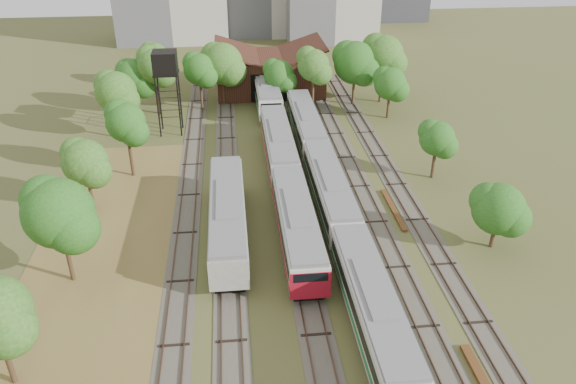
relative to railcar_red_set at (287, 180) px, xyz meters
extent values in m
plane|color=#475123|center=(2.00, -23.44, -2.03)|extent=(240.00, 240.00, 0.00)
cube|color=brown|center=(-16.00, -15.44, -2.01)|extent=(14.00, 60.00, 0.04)
cube|color=#4C473D|center=(-10.00, 1.56, -2.00)|extent=(2.60, 80.00, 0.06)
cube|color=#472D1E|center=(-10.72, 1.56, -1.91)|extent=(0.08, 80.00, 0.14)
cube|color=#472D1E|center=(-9.28, 1.56, -1.91)|extent=(0.08, 80.00, 0.14)
cube|color=#4C473D|center=(-6.00, 1.56, -2.00)|extent=(2.60, 80.00, 0.06)
cube|color=#472D1E|center=(-6.72, 1.56, -1.91)|extent=(0.08, 80.00, 0.14)
cube|color=#472D1E|center=(-5.28, 1.56, -1.91)|extent=(0.08, 80.00, 0.14)
cube|color=#4C473D|center=(0.00, 1.56, -2.00)|extent=(2.60, 80.00, 0.06)
cube|color=#472D1E|center=(-0.72, 1.56, -1.91)|extent=(0.08, 80.00, 0.14)
cube|color=#472D1E|center=(0.72, 1.56, -1.91)|extent=(0.08, 80.00, 0.14)
cube|color=#4C473D|center=(4.00, 1.56, -2.00)|extent=(2.60, 80.00, 0.06)
cube|color=#472D1E|center=(3.28, 1.56, -1.91)|extent=(0.08, 80.00, 0.14)
cube|color=#472D1E|center=(4.72, 1.56, -1.91)|extent=(0.08, 80.00, 0.14)
cube|color=#4C473D|center=(8.00, 1.56, -2.00)|extent=(2.60, 80.00, 0.06)
cube|color=#472D1E|center=(7.28, 1.56, -1.91)|extent=(0.08, 80.00, 0.14)
cube|color=#472D1E|center=(8.72, 1.56, -1.91)|extent=(0.08, 80.00, 0.14)
cube|color=#4C473D|center=(12.00, 1.56, -2.00)|extent=(2.60, 80.00, 0.06)
cube|color=#472D1E|center=(11.28, 1.56, -1.91)|extent=(0.08, 80.00, 0.14)
cube|color=#472D1E|center=(12.72, 1.56, -1.91)|extent=(0.08, 80.00, 0.14)
cube|color=black|center=(0.00, -8.69, -1.61)|extent=(2.31, 15.64, 0.84)
cube|color=beige|center=(0.00, -8.69, 0.12)|extent=(3.05, 17.00, 2.63)
cube|color=black|center=(0.00, -8.69, 0.44)|extent=(3.11, 15.64, 0.89)
cube|color=slate|center=(0.00, -8.69, 1.62)|extent=(2.81, 16.66, 0.38)
cube|color=maroon|center=(0.00, -8.69, -0.62)|extent=(3.11, 16.66, 0.47)
cube|color=maroon|center=(0.00, -17.14, -0.01)|extent=(3.09, 0.25, 2.37)
cube|color=black|center=(0.00, 8.81, -1.61)|extent=(2.31, 15.64, 0.84)
cube|color=beige|center=(0.00, 8.81, 0.12)|extent=(3.05, 17.00, 2.63)
cube|color=black|center=(0.00, 8.81, 0.44)|extent=(3.11, 15.64, 0.89)
cube|color=slate|center=(0.00, 8.81, 1.62)|extent=(2.81, 16.66, 0.38)
cube|color=maroon|center=(0.00, 8.81, -0.62)|extent=(3.11, 16.66, 0.47)
cube|color=black|center=(4.00, -20.02, -1.63)|extent=(2.23, 15.64, 0.81)
cube|color=beige|center=(4.00, -20.02, 0.05)|extent=(2.95, 17.00, 2.54)
cube|color=black|center=(4.00, -20.02, 0.35)|extent=(3.01, 15.64, 0.86)
cube|color=slate|center=(4.00, -20.02, 1.50)|extent=(2.71, 16.66, 0.37)
cube|color=#1A6A32|center=(4.00, -20.02, -0.66)|extent=(3.01, 16.66, 0.46)
cube|color=black|center=(4.00, -2.52, -1.63)|extent=(2.23, 15.64, 0.81)
cube|color=beige|center=(4.00, -2.52, 0.05)|extent=(2.95, 17.00, 2.54)
cube|color=black|center=(4.00, -2.52, 0.35)|extent=(3.01, 15.64, 0.86)
cube|color=slate|center=(4.00, -2.52, 1.50)|extent=(2.71, 16.66, 0.37)
cube|color=#1A6A32|center=(4.00, -2.52, -0.66)|extent=(3.01, 16.66, 0.46)
cube|color=black|center=(4.00, 14.98, -1.63)|extent=(2.23, 15.64, 0.81)
cube|color=beige|center=(4.00, 14.98, 0.05)|extent=(2.95, 17.00, 2.54)
cube|color=black|center=(4.00, 14.98, 0.35)|extent=(3.01, 15.64, 0.86)
cube|color=slate|center=(4.00, 14.98, 1.50)|extent=(2.71, 16.66, 0.37)
cube|color=#1A6A32|center=(4.00, 14.98, -0.66)|extent=(3.01, 16.66, 0.46)
cube|color=black|center=(0.00, 27.31, -1.59)|extent=(2.43, 14.72, 0.88)
cube|color=beige|center=(0.00, 27.31, 0.23)|extent=(3.20, 16.00, 2.76)
cube|color=black|center=(0.00, 27.31, 0.56)|extent=(3.26, 14.72, 0.94)
cube|color=slate|center=(0.00, 27.31, 1.81)|extent=(2.95, 15.68, 0.40)
cube|color=#1A6A32|center=(0.00, 27.31, -0.54)|extent=(3.26, 15.68, 0.50)
cube|color=beige|center=(0.00, 19.36, 0.09)|extent=(3.24, 0.25, 2.48)
cube|color=black|center=(-6.00, -6.69, -1.60)|extent=(2.37, 16.56, 0.86)
cube|color=gray|center=(-6.00, -6.69, 0.17)|extent=(3.13, 18.00, 2.69)
cube|color=black|center=(-6.00, -6.69, 0.50)|extent=(3.19, 16.56, 0.92)
cube|color=slate|center=(-6.00, -6.69, 1.72)|extent=(2.88, 17.64, 0.39)
cylinder|color=black|center=(-14.29, 17.67, 1.83)|extent=(0.19, 0.19, 7.73)
cylinder|color=black|center=(-11.68, 17.67, 1.83)|extent=(0.19, 0.19, 7.73)
cylinder|color=black|center=(-14.29, 20.28, 1.83)|extent=(0.19, 0.19, 7.73)
cylinder|color=black|center=(-11.68, 20.28, 1.83)|extent=(0.19, 0.19, 7.73)
cube|color=black|center=(-12.98, 18.98, 5.79)|extent=(3.04, 3.04, 0.20)
cube|color=black|center=(-12.98, 18.98, 7.20)|extent=(2.90, 2.90, 2.61)
cube|color=brown|center=(10.20, -3.76, -1.91)|extent=(0.50, 7.95, 0.26)
cube|color=#391B14|center=(1.00, 34.56, 0.72)|extent=(16.00, 11.00, 5.50)
cube|color=#391B14|center=(-3.00, 34.56, 4.07)|extent=(8.45, 11.55, 2.96)
cube|color=#391B14|center=(5.00, 34.56, 4.07)|extent=(8.45, 11.55, 2.96)
cube|color=black|center=(1.00, 29.11, 0.17)|extent=(6.40, 0.15, 4.12)
cylinder|color=#382616|center=(-19.96, -22.43, 0.22)|extent=(0.36, 0.36, 4.51)
cylinder|color=#382616|center=(-18.64, -11.78, 0.43)|extent=(0.36, 0.36, 4.92)
sphere|color=#205115|center=(-18.64, -11.78, 4.23)|extent=(5.46, 5.46, 5.46)
cylinder|color=#382616|center=(-19.25, -0.26, -0.02)|extent=(0.36, 0.36, 4.04)
sphere|color=#205115|center=(-19.25, -0.26, 3.10)|extent=(4.39, 4.39, 4.39)
cylinder|color=#382616|center=(-16.32, 6.82, 0.42)|extent=(0.36, 0.36, 4.91)
sphere|color=#205115|center=(-16.32, 6.82, 4.21)|extent=(4.22, 4.22, 4.22)
cylinder|color=#382616|center=(-19.08, 17.68, 0.33)|extent=(0.36, 0.36, 4.74)
sphere|color=#205115|center=(-19.08, 17.68, 4.00)|extent=(5.06, 5.06, 5.06)
cylinder|color=#382616|center=(-18.16, 27.01, -0.08)|extent=(0.36, 0.36, 3.90)
sphere|color=#205115|center=(-18.16, 27.01, 2.93)|extent=(5.20, 5.20, 5.20)
cylinder|color=#382616|center=(-16.62, 38.22, -0.12)|extent=(0.36, 0.36, 3.84)
sphere|color=#205115|center=(-16.62, 38.22, 2.85)|extent=(4.20, 4.20, 4.20)
cylinder|color=#382616|center=(-15.12, 26.11, 0.63)|extent=(0.36, 0.36, 5.33)
sphere|color=#205115|center=(-15.12, 26.11, 4.75)|extent=(4.87, 4.87, 4.87)
cylinder|color=#382616|center=(-9.31, 27.23, 0.24)|extent=(0.36, 0.36, 4.55)
sphere|color=#205115|center=(-9.31, 27.23, 3.75)|extent=(4.41, 4.41, 4.41)
cylinder|color=#382616|center=(-6.13, 29.13, 0.31)|extent=(0.36, 0.36, 4.69)
sphere|color=#205115|center=(-6.13, 29.13, 3.93)|extent=(5.89, 5.89, 5.89)
cylinder|color=#382616|center=(1.64, 25.67, -0.03)|extent=(0.36, 0.36, 4.01)
sphere|color=#205115|center=(1.64, 25.67, 3.06)|extent=(4.25, 4.25, 4.25)
cylinder|color=#382616|center=(6.23, 24.32, 0.62)|extent=(0.36, 0.36, 5.30)
sphere|color=#205115|center=(6.23, 24.32, 4.71)|extent=(4.36, 4.36, 4.36)
cylinder|color=#382616|center=(12.58, 26.98, 0.38)|extent=(0.36, 0.36, 4.84)
sphere|color=#205115|center=(12.58, 26.98, 4.12)|extent=(6.04, 6.04, 6.04)
cylinder|color=#382616|center=(16.77, 27.62, 0.69)|extent=(0.36, 0.36, 5.45)
sphere|color=#205115|center=(16.77, 27.62, 4.90)|extent=(5.78, 5.78, 5.78)
cylinder|color=#382616|center=(17.11, -10.80, -0.52)|extent=(0.36, 0.36, 3.04)
sphere|color=#205115|center=(17.11, -10.80, 1.83)|extent=(4.54, 4.54, 4.54)
cylinder|color=#382616|center=(16.33, 2.82, -0.21)|extent=(0.36, 0.36, 3.65)
sphere|color=#205115|center=(16.33, 2.82, 2.61)|extent=(3.75, 3.75, 3.75)
cylinder|color=#382616|center=(16.18, 21.04, -0.12)|extent=(0.36, 0.36, 3.82)
sphere|color=#205115|center=(16.18, 21.04, 2.83)|extent=(4.35, 4.35, 4.35)
camera|label=1|loc=(-5.19, -50.04, 26.04)|focal=35.00mm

